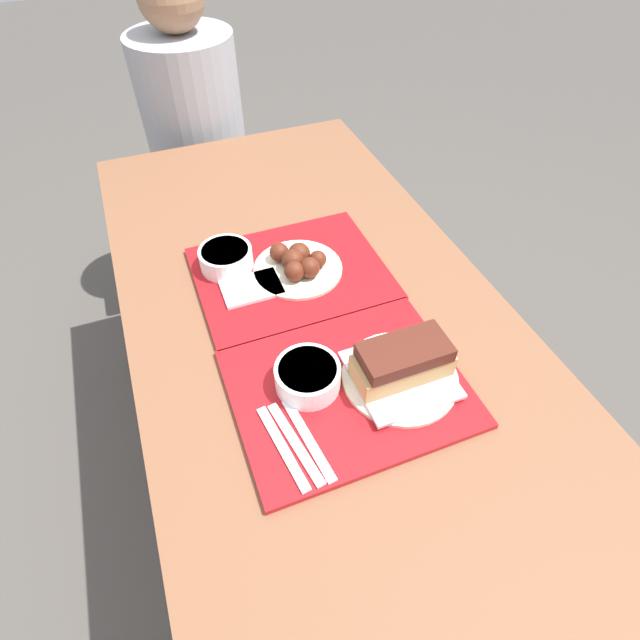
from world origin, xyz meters
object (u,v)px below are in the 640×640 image
Objects in this scene: bowl_coleslaw_near at (308,376)px; wings_plate_far at (298,263)px; bowl_coleslaw_far at (226,257)px; person_seated_across at (191,107)px; tray_far at (291,274)px; tray_near at (348,388)px; brisket_sandwich_plate at (402,367)px.

bowl_coleslaw_near is 0.60× the size of wings_plate_far.
person_seated_across is (0.08, 0.82, -0.02)m from bowl_coleslaw_far.
tray_far is 0.31m from bowl_coleslaw_near.
tray_near is at bearing -72.92° from bowl_coleslaw_far.
bowl_coleslaw_far is (-0.06, 0.37, 0.00)m from bowl_coleslaw_near.
wings_plate_far is 0.27× the size of person_seated_across.
bowl_coleslaw_near is 0.31m from wings_plate_far.
brisket_sandwich_plate is (0.16, -0.05, 0.01)m from bowl_coleslaw_near.
tray_far is at bearing -87.21° from person_seated_across.
brisket_sandwich_plate reaches higher than tray_near.
person_seated_across is at bearing 84.24° from bowl_coleslaw_far.
tray_near is 0.57× the size of person_seated_across.
bowl_coleslaw_near is 1.00× the size of bowl_coleslaw_far.
person_seated_across reaches higher than wings_plate_far.
bowl_coleslaw_near is at bearing 163.40° from brisket_sandwich_plate.
tray_near and tray_far have the same top height.
person_seated_across reaches higher than tray_near.
tray_far is at bearing 104.44° from brisket_sandwich_plate.
person_seated_across reaches higher than brisket_sandwich_plate.
person_seated_across is at bearing 91.83° from tray_near.
bowl_coleslaw_near is at bearing -106.45° from wings_plate_far.
brisket_sandwich_plate is 1.80× the size of bowl_coleslaw_far.
wings_plate_far is (-0.07, 0.34, -0.01)m from brisket_sandwich_plate.
person_seated_across is (-0.04, 0.89, 0.01)m from tray_far.
bowl_coleslaw_near reaches higher than tray_near.
tray_far is 0.89m from person_seated_across.
person_seated_across reaches higher than tray_far.
bowl_coleslaw_near is 0.37m from bowl_coleslaw_far.
wings_plate_far is at bearing -10.08° from tray_far.
brisket_sandwich_plate is at bearing -16.60° from bowl_coleslaw_near.
brisket_sandwich_plate is 1.07× the size of wings_plate_far.
bowl_coleslaw_near is 0.56× the size of brisket_sandwich_plate.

